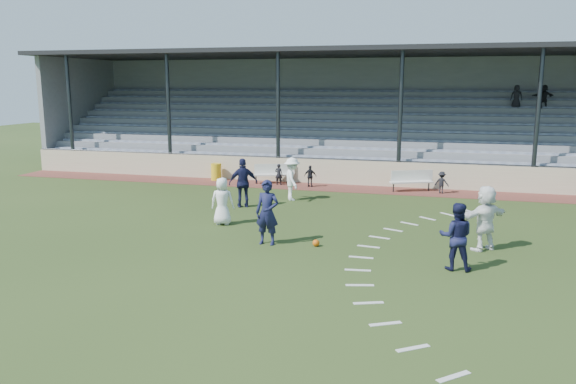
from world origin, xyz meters
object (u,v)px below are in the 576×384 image
(bench_right, at_px, (412,179))
(player_navy_lead, at_px, (267,212))
(bench_left, at_px, (274,172))
(trash_bin, at_px, (216,172))
(football, at_px, (316,243))
(player_white_lead, at_px, (222,201))

(bench_right, bearing_deg, player_navy_lead, -135.09)
(bench_left, distance_m, bench_right, 6.71)
(trash_bin, bearing_deg, football, -53.85)
(bench_right, bearing_deg, football, -127.44)
(player_white_lead, bearing_deg, football, 145.37)
(bench_left, distance_m, player_navy_lead, 10.72)
(football, bearing_deg, player_navy_lead, -174.11)
(trash_bin, relative_size, player_navy_lead, 0.42)
(bench_right, height_order, player_white_lead, player_white_lead)
(bench_left, height_order, bench_right, same)
(football, relative_size, player_navy_lead, 0.11)
(football, bearing_deg, trash_bin, 126.15)
(trash_bin, distance_m, football, 12.68)
(trash_bin, height_order, football, trash_bin)
(bench_right, relative_size, player_white_lead, 1.19)
(trash_bin, height_order, player_white_lead, player_white_lead)
(bench_left, relative_size, player_white_lead, 1.20)
(bench_right, height_order, trash_bin, bench_right)
(bench_left, height_order, player_navy_lead, player_navy_lead)
(football, height_order, player_white_lead, player_white_lead)
(bench_left, xyz_separation_m, player_navy_lead, (2.87, -10.32, 0.42))
(trash_bin, xyz_separation_m, player_navy_lead, (5.97, -10.39, 0.56))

